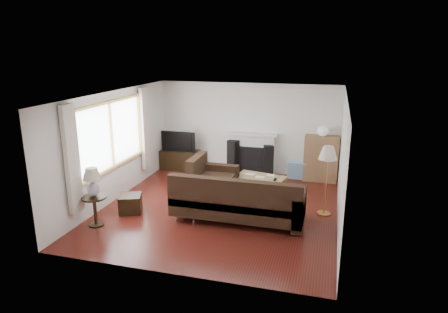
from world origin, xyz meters
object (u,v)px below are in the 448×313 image
(sectional_sofa, at_px, (238,198))
(side_table, at_px, (95,211))
(bookshelf, at_px, (321,159))
(floor_lamp, at_px, (326,181))
(tv_stand, at_px, (180,160))
(coffee_table, at_px, (260,185))

(sectional_sofa, bearing_deg, side_table, -159.09)
(bookshelf, bearing_deg, sectional_sofa, -116.73)
(floor_lamp, height_order, side_table, floor_lamp)
(bookshelf, distance_m, floor_lamp, 2.26)
(tv_stand, bearing_deg, floor_lamp, -28.09)
(sectional_sofa, height_order, floor_lamp, floor_lamp)
(bookshelf, relative_size, sectional_sofa, 0.42)
(tv_stand, height_order, floor_lamp, floor_lamp)
(tv_stand, bearing_deg, side_table, -93.36)
(side_table, bearing_deg, sectional_sofa, 20.91)
(bookshelf, distance_m, coffee_table, 2.01)
(tv_stand, distance_m, side_table, 3.99)
(tv_stand, relative_size, coffee_table, 0.95)
(floor_lamp, bearing_deg, tv_stand, 151.91)
(tv_stand, xyz_separation_m, sectional_sofa, (2.44, -2.96, 0.19))
(bookshelf, height_order, side_table, bookshelf)
(floor_lamp, xyz_separation_m, side_table, (-4.37, -1.77, -0.44))
(sectional_sofa, relative_size, side_table, 4.73)
(floor_lamp, bearing_deg, coffee_table, 152.48)
(tv_stand, height_order, bookshelf, bookshelf)
(bookshelf, height_order, sectional_sofa, bookshelf)
(coffee_table, relative_size, side_table, 1.91)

